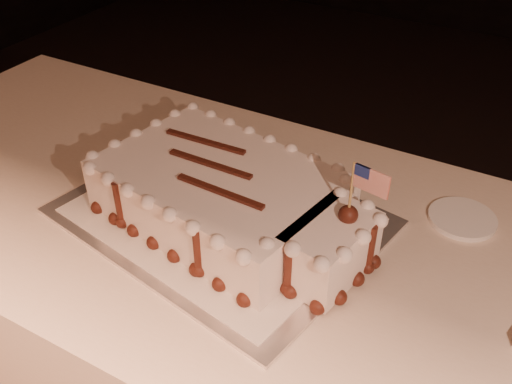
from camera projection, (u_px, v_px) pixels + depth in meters
The scene contains 4 objects.
cake_board at pixel (221, 216), 1.12m from camera, with size 0.59×0.44×0.01m, color silver.
doily at pixel (220, 214), 1.12m from camera, with size 0.52×0.40×0.00m, color silver.
sheet_cake at pixel (232, 199), 1.07m from camera, with size 0.58×0.39×0.22m.
side_plate at pixel (462, 218), 1.11m from camera, with size 0.13×0.13×0.01m, color white.
Camera 1 is at (0.21, -0.14, 1.45)m, focal length 40.00 mm.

